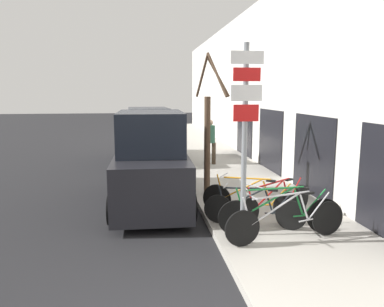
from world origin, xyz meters
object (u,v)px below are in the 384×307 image
(parked_car_1, at_px, (149,138))
(pedestrian_near, at_px, (210,138))
(bicycle_3, at_px, (276,203))
(parked_car_0, at_px, (151,164))
(bicycle_0, at_px, (287,220))
(street_tree, at_px, (208,133))
(bicycle_4, at_px, (252,201))
(bicycle_1, at_px, (280,214))
(signpost, at_px, (245,133))
(bicycle_2, at_px, (254,209))

(parked_car_1, relative_size, pedestrian_near, 2.71)
(bicycle_3, height_order, parked_car_0, parked_car_0)
(parked_car_0, bearing_deg, bicycle_3, -35.63)
(bicycle_0, relative_size, street_tree, 0.65)
(bicycle_4, bearing_deg, parked_car_1, 46.92)
(bicycle_3, relative_size, parked_car_1, 0.44)
(bicycle_1, relative_size, pedestrian_near, 1.42)
(bicycle_4, bearing_deg, street_tree, 47.45)
(bicycle_0, xyz_separation_m, parked_car_1, (-2.38, 9.31, 0.50))
(bicycle_4, xyz_separation_m, pedestrian_near, (0.26, 6.49, 0.61))
(bicycle_3, bearing_deg, street_tree, -5.42)
(signpost, bearing_deg, bicycle_1, 23.71)
(bicycle_4, bearing_deg, bicycle_0, -135.79)
(bicycle_2, bearing_deg, signpost, 175.11)
(bicycle_1, bearing_deg, bicycle_3, -10.33)
(bicycle_3, bearing_deg, signpost, 107.86)
(bicycle_0, height_order, bicycle_3, bicycle_0)
(bicycle_0, xyz_separation_m, bicycle_1, (0.00, 0.34, 0.01))
(parked_car_0, relative_size, street_tree, 1.23)
(signpost, height_order, pedestrian_near, signpost)
(bicycle_1, bearing_deg, bicycle_0, -176.38)
(bicycle_4, distance_m, parked_car_1, 8.27)
(signpost, xyz_separation_m, parked_car_1, (-1.51, 9.36, -1.17))
(signpost, bearing_deg, bicycle_0, 3.12)
(bicycle_4, distance_m, pedestrian_near, 6.53)
(bicycle_1, distance_m, bicycle_2, 0.62)
(bicycle_1, bearing_deg, pedestrian_near, 4.17)
(street_tree, bearing_deg, bicycle_3, -65.01)
(parked_car_0, xyz_separation_m, parked_car_1, (0.08, 6.13, -0.05))
(bicycle_2, xyz_separation_m, bicycle_4, (0.11, 0.51, 0.03))
(signpost, xyz_separation_m, street_tree, (-0.01, 3.58, -0.38))
(parked_car_0, bearing_deg, pedestrian_near, 63.55)
(bicycle_2, bearing_deg, street_tree, 34.32)
(bicycle_0, height_order, bicycle_1, bicycle_1)
(bicycle_3, distance_m, bicycle_4, 0.52)
(bicycle_2, distance_m, parked_car_0, 3.19)
(parked_car_0, relative_size, pedestrian_near, 2.69)
(parked_car_1, bearing_deg, bicycle_1, -78.33)
(bicycle_2, bearing_deg, parked_car_0, 65.27)
(parked_car_0, bearing_deg, signpost, -62.58)
(pedestrian_near, bearing_deg, bicycle_1, 102.47)
(bicycle_3, bearing_deg, parked_car_0, 22.73)
(bicycle_1, xyz_separation_m, pedestrian_near, (-0.02, 7.49, 0.60))
(bicycle_1, distance_m, parked_car_0, 3.80)
(parked_car_1, distance_m, street_tree, 6.02)
(parked_car_0, distance_m, street_tree, 1.78)
(pedestrian_near, xyz_separation_m, street_tree, (-0.86, -4.30, 0.68))
(bicycle_1, relative_size, street_tree, 0.65)
(parked_car_0, bearing_deg, bicycle_4, -39.09)
(bicycle_3, relative_size, bicycle_4, 1.05)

